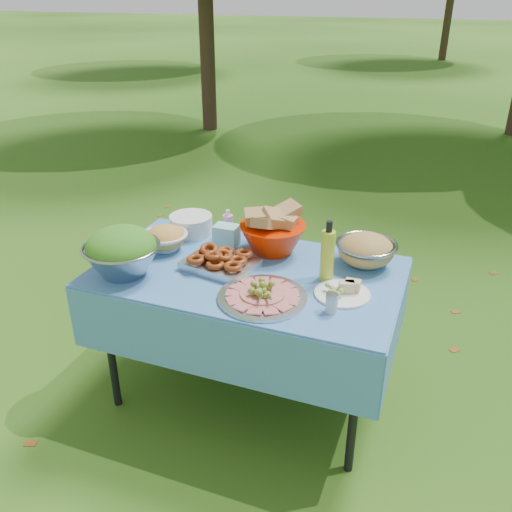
{
  "coord_description": "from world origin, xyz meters",
  "views": [
    {
      "loc": [
        0.86,
        -2.15,
        1.99
      ],
      "look_at": [
        0.05,
        0.0,
        0.85
      ],
      "focal_mm": 38.0,
      "sensor_mm": 36.0,
      "label": 1
    }
  ],
  "objects_px": {
    "picnic_table": "(248,336)",
    "oil_bottle": "(328,251)",
    "charcuterie_platter": "(262,290)",
    "salad_bowl": "(122,251)",
    "plate_stack": "(191,224)",
    "bread_bowl": "(273,231)",
    "pasta_bowl_steel": "(366,250)"
  },
  "relations": [
    {
      "from": "pasta_bowl_steel",
      "to": "oil_bottle",
      "type": "bearing_deg",
      "value": -123.39
    },
    {
      "from": "salad_bowl",
      "to": "bread_bowl",
      "type": "xyz_separation_m",
      "value": [
        0.58,
        0.49,
        -0.01
      ]
    },
    {
      "from": "oil_bottle",
      "to": "charcuterie_platter",
      "type": "bearing_deg",
      "value": -128.28
    },
    {
      "from": "bread_bowl",
      "to": "charcuterie_platter",
      "type": "relative_size",
      "value": 0.86
    },
    {
      "from": "picnic_table",
      "to": "oil_bottle",
      "type": "distance_m",
      "value": 0.65
    },
    {
      "from": "salad_bowl",
      "to": "bread_bowl",
      "type": "distance_m",
      "value": 0.76
    },
    {
      "from": "salad_bowl",
      "to": "picnic_table",
      "type": "bearing_deg",
      "value": 23.92
    },
    {
      "from": "picnic_table",
      "to": "pasta_bowl_steel",
      "type": "distance_m",
      "value": 0.74
    },
    {
      "from": "picnic_table",
      "to": "plate_stack",
      "type": "xyz_separation_m",
      "value": [
        -0.45,
        0.3,
        0.43
      ]
    },
    {
      "from": "salad_bowl",
      "to": "bread_bowl",
      "type": "height_order",
      "value": "salad_bowl"
    },
    {
      "from": "pasta_bowl_steel",
      "to": "oil_bottle",
      "type": "xyz_separation_m",
      "value": [
        -0.14,
        -0.22,
        0.07
      ]
    },
    {
      "from": "picnic_table",
      "to": "bread_bowl",
      "type": "height_order",
      "value": "bread_bowl"
    },
    {
      "from": "salad_bowl",
      "to": "plate_stack",
      "type": "relative_size",
      "value": 1.54
    },
    {
      "from": "plate_stack",
      "to": "bread_bowl",
      "type": "height_order",
      "value": "bread_bowl"
    },
    {
      "from": "picnic_table",
      "to": "charcuterie_platter",
      "type": "xyz_separation_m",
      "value": [
        0.16,
        -0.22,
        0.43
      ]
    },
    {
      "from": "picnic_table",
      "to": "plate_stack",
      "type": "height_order",
      "value": "plate_stack"
    },
    {
      "from": "salad_bowl",
      "to": "charcuterie_platter",
      "type": "relative_size",
      "value": 0.91
    },
    {
      "from": "oil_bottle",
      "to": "picnic_table",
      "type": "bearing_deg",
      "value": -171.7
    },
    {
      "from": "pasta_bowl_steel",
      "to": "charcuterie_platter",
      "type": "xyz_separation_m",
      "value": [
        -0.36,
        -0.49,
        -0.03
      ]
    },
    {
      "from": "salad_bowl",
      "to": "oil_bottle",
      "type": "distance_m",
      "value": 0.96
    },
    {
      "from": "salad_bowl",
      "to": "plate_stack",
      "type": "distance_m",
      "value": 0.55
    },
    {
      "from": "bread_bowl",
      "to": "charcuterie_platter",
      "type": "height_order",
      "value": "bread_bowl"
    },
    {
      "from": "salad_bowl",
      "to": "pasta_bowl_steel",
      "type": "height_order",
      "value": "salad_bowl"
    },
    {
      "from": "pasta_bowl_steel",
      "to": "charcuterie_platter",
      "type": "relative_size",
      "value": 0.74
    },
    {
      "from": "plate_stack",
      "to": "bread_bowl",
      "type": "distance_m",
      "value": 0.5
    },
    {
      "from": "picnic_table",
      "to": "salad_bowl",
      "type": "height_order",
      "value": "salad_bowl"
    },
    {
      "from": "pasta_bowl_steel",
      "to": "charcuterie_platter",
      "type": "height_order",
      "value": "pasta_bowl_steel"
    },
    {
      "from": "salad_bowl",
      "to": "oil_bottle",
      "type": "height_order",
      "value": "oil_bottle"
    },
    {
      "from": "picnic_table",
      "to": "charcuterie_platter",
      "type": "relative_size",
      "value": 3.66
    },
    {
      "from": "charcuterie_platter",
      "to": "oil_bottle",
      "type": "height_order",
      "value": "oil_bottle"
    },
    {
      "from": "salad_bowl",
      "to": "plate_stack",
      "type": "height_order",
      "value": "salad_bowl"
    },
    {
      "from": "picnic_table",
      "to": "bread_bowl",
      "type": "distance_m",
      "value": 0.56
    }
  ]
}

